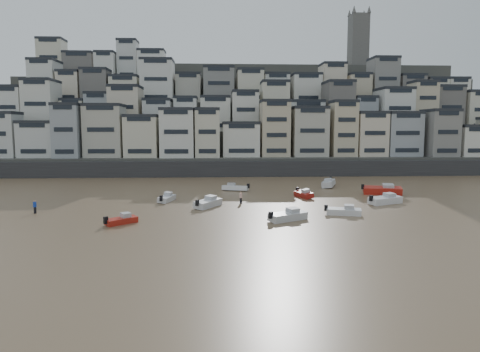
{
  "coord_description": "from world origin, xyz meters",
  "views": [
    {
      "loc": [
        5.92,
        -31.12,
        10.86
      ],
      "look_at": [
        9.04,
        30.0,
        4.0
      ],
      "focal_mm": 32.0,
      "sensor_mm": 36.0,
      "label": 1
    }
  ],
  "objects": [
    {
      "name": "boat_h",
      "position": [
        8.85,
        42.78,
        0.68
      ],
      "size": [
        5.21,
        2.91,
        1.35
      ],
      "primitive_type": null,
      "rotation": [
        0.0,
        0.0,
        2.87
      ],
      "color": "white",
      "rests_on": "ground"
    },
    {
      "name": "boat_b",
      "position": [
        21.64,
        20.95,
        0.63
      ],
      "size": [
        4.89,
        2.7,
        1.27
      ],
      "primitive_type": null,
      "rotation": [
        0.0,
        0.0,
        -0.27
      ],
      "color": "silver",
      "rests_on": "ground"
    },
    {
      "name": "ground",
      "position": [
        0.0,
        0.0,
        0.0
      ],
      "size": [
        400.0,
        400.0,
        0.0
      ],
      "primitive_type": "plane",
      "color": "#7F6244",
      "rests_on": "ground"
    },
    {
      "name": "boat_e",
      "position": [
        19.32,
        34.81,
        0.65
      ],
      "size": [
        2.78,
        5.02,
        1.3
      ],
      "primitive_type": null,
      "rotation": [
        0.0,
        0.0,
        -1.3
      ],
      "color": "maroon",
      "rests_on": "ground"
    },
    {
      "name": "boat_j",
      "position": [
        -5.14,
        17.27,
        0.55
      ],
      "size": [
        3.89,
        3.67,
        1.1
      ],
      "primitive_type": null,
      "rotation": [
        0.0,
        0.0,
        0.73
      ],
      "color": "#B42216",
      "rests_on": "ground"
    },
    {
      "name": "hillside",
      "position": [
        14.73,
        104.84,
        13.01
      ],
      "size": [
        141.04,
        66.0,
        50.0
      ],
      "color": "#4C4C47",
      "rests_on": "ground"
    },
    {
      "name": "person_pink",
      "position": [
        9.15,
        29.82,
        0.87
      ],
      "size": [
        0.44,
        0.44,
        1.74
      ],
      "primitive_type": null,
      "color": "beige",
      "rests_on": "ground"
    },
    {
      "name": "boat_c",
      "position": [
        4.45,
        27.33,
        0.76
      ],
      "size": [
        4.44,
        5.76,
        1.53
      ],
      "primitive_type": null,
      "rotation": [
        0.0,
        0.0,
        1.04
      ],
      "color": "silver",
      "rests_on": "ground"
    },
    {
      "name": "boat_g",
      "position": [
        32.9,
        37.22,
        0.9
      ],
      "size": [
        6.94,
        3.59,
        1.81
      ],
      "primitive_type": null,
      "rotation": [
        0.0,
        0.0,
        -0.23
      ],
      "color": "#B32016",
      "rests_on": "ground"
    },
    {
      "name": "person_blue",
      "position": [
        -17.58,
        24.03,
        0.87
      ],
      "size": [
        0.44,
        0.44,
        1.74
      ],
      "primitive_type": null,
      "color": "#183CB6",
      "rests_on": "ground"
    },
    {
      "name": "harbor_wall",
      "position": [
        10.0,
        65.0,
        1.75
      ],
      "size": [
        140.0,
        3.0,
        3.5
      ],
      "primitive_type": "cube",
      "color": "#38383A",
      "rests_on": "ground"
    },
    {
      "name": "boat_f",
      "position": [
        -1.78,
        32.17,
        0.64
      ],
      "size": [
        2.63,
        4.89,
        1.27
      ],
      "primitive_type": null,
      "rotation": [
        0.0,
        0.0,
        1.32
      ],
      "color": "silver",
      "rests_on": "ground"
    },
    {
      "name": "boat_a",
      "position": [
        14.1,
        18.09,
        0.73
      ],
      "size": [
        5.52,
        4.18,
        1.46
      ],
      "primitive_type": null,
      "rotation": [
        0.0,
        0.0,
        0.52
      ],
      "color": "silver",
      "rests_on": "ground"
    },
    {
      "name": "boat_d",
      "position": [
        29.94,
        28.51,
        0.79
      ],
      "size": [
        6.07,
        4.13,
        1.58
      ],
      "primitive_type": null,
      "rotation": [
        0.0,
        0.0,
        0.43
      ],
      "color": "silver",
      "rests_on": "ground"
    },
    {
      "name": "boat_i",
      "position": [
        26.45,
        46.87,
        0.87
      ],
      "size": [
        4.31,
        6.73,
        1.75
      ],
      "primitive_type": null,
      "rotation": [
        0.0,
        0.0,
        -1.95
      ],
      "color": "silver",
      "rests_on": "ground"
    }
  ]
}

